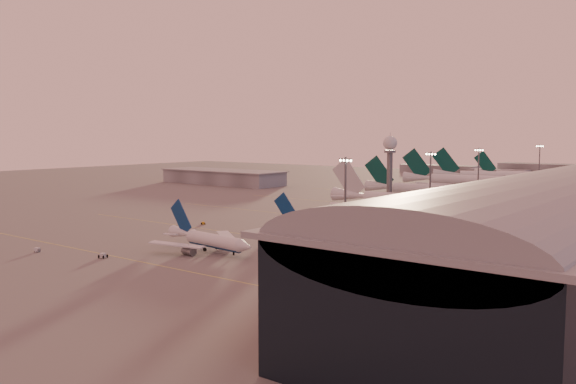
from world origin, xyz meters
The scene contains 26 objects.
ground centered at (0.00, 0.00, 0.00)m, with size 700.00×700.00×0.00m, color #545252.
taxiway_markings centered at (30.00, 56.00, 0.01)m, with size 180.00×185.25×0.02m.
hangar centered at (-120.00, 140.00, 4.32)m, with size 82.00×27.00×8.50m.
radar_tower centered at (5.00, 120.00, 20.95)m, with size 6.40×6.40×31.10m.
mast_a centered at (58.00, 0.00, 13.74)m, with size 3.60×0.56×25.00m.
mast_b centered at (55.00, 55.00, 13.74)m, with size 3.60×0.56×25.00m.
mast_c centered at (50.00, 110.00, 13.74)m, with size 3.60×0.56×25.00m.
mast_d centered at (48.00, 200.00, 13.74)m, with size 3.60×0.56×25.00m.
distant_horizon centered at (2.62, 325.14, 3.89)m, with size 165.00×37.50×9.00m.
narrowbody_near centered at (26.48, -16.06, 2.60)m, with size 32.86×26.11×12.85m.
narrowbody_mid centered at (37.81, 18.22, 2.61)m, with size 33.02×26.34×12.90m.
widebody_white centered at (30.17, 80.95, 3.66)m, with size 59.95×48.01×21.08m.
greentail_a centered at (16.45, 129.93, 3.59)m, with size 55.78×44.79×20.30m.
greentail_b centered at (10.93, 186.69, 3.98)m, with size 61.68×49.42×22.55m.
greentail_c centered at (10.78, 226.84, 3.95)m, with size 59.75×47.54×22.37m.
greentail_d centered at (20.18, 255.51, 3.49)m, with size 54.45×43.98×19.78m.
gsv_truck_a centered at (-7.96, -43.81, 1.20)m, with size 6.20×4.14×2.36m.
gsv_tug_near centered at (11.57, -37.98, 0.58)m, with size 3.21×4.39×1.13m.
gsv_catering_a centered at (55.13, -1.42, 1.91)m, with size 4.91×2.77×3.82m.
gsv_tug_mid centered at (-9.09, 16.16, 0.45)m, with size 3.53×3.18×0.87m.
gsv_truck_b centered at (49.74, 46.76, 1.15)m, with size 5.70×2.40×2.25m.
gsv_truck_c centered at (-1.84, 51.22, 1.06)m, with size 5.48×3.43×2.08m.
gsv_catering_b centered at (62.12, 73.49, 2.02)m, with size 5.08×2.64×4.05m.
gsv_tug_far centered at (8.02, 100.01, 0.47)m, with size 3.61×3.61×0.91m.
gsv_truck_d centered at (-31.34, 133.89, 1.16)m, with size 2.38×5.74×2.28m.
gsv_tug_hangar centered at (33.11, 161.71, 0.56)m, with size 3.92×2.53×1.08m.
Camera 1 is at (139.02, -126.59, 30.83)m, focal length 38.00 mm.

